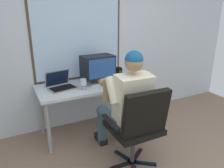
# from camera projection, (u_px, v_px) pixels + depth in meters

# --- Properties ---
(wall_rear) EXTENTS (5.47, 0.08, 2.89)m
(wall_rear) POSITION_uv_depth(u_px,v_px,m) (91.00, 28.00, 3.10)
(wall_rear) COLOR silver
(wall_rear) RESTS_ON ground
(desk) EXTENTS (1.46, 0.66, 0.72)m
(desk) POSITION_uv_depth(u_px,v_px,m) (92.00, 89.00, 2.95)
(desk) COLOR #979594
(desk) RESTS_ON ground
(office_chair) EXTENTS (0.61, 0.57, 0.96)m
(office_chair) POSITION_uv_depth(u_px,v_px,m) (139.00, 124.00, 2.21)
(office_chair) COLOR black
(office_chair) RESTS_ON ground
(person_seated) EXTENTS (0.54, 0.80, 1.30)m
(person_seated) POSITION_uv_depth(u_px,v_px,m) (126.00, 103.00, 2.40)
(person_seated) COLOR #3A5160
(person_seated) RESTS_ON ground
(crt_monitor) EXTENTS (0.45, 0.30, 0.39)m
(crt_monitor) POSITION_uv_depth(u_px,v_px,m) (98.00, 67.00, 2.92)
(crt_monitor) COLOR beige
(crt_monitor) RESTS_ON desk
(laptop) EXTENTS (0.39, 0.35, 0.23)m
(laptop) POSITION_uv_depth(u_px,v_px,m) (60.00, 84.00, 2.77)
(laptop) COLOR gray
(laptop) RESTS_ON desk
(wine_glass) EXTENTS (0.08, 0.08, 0.15)m
(wine_glass) POSITION_uv_depth(u_px,v_px,m) (83.00, 83.00, 2.68)
(wine_glass) COLOR silver
(wine_glass) RESTS_ON desk
(desk_speaker) EXTENTS (0.07, 0.10, 0.17)m
(desk_speaker) POSITION_uv_depth(u_px,v_px,m) (119.00, 73.00, 3.19)
(desk_speaker) COLOR black
(desk_speaker) RESTS_ON desk
(cd_case) EXTENTS (0.17, 0.16, 0.01)m
(cd_case) POSITION_uv_depth(u_px,v_px,m) (123.00, 82.00, 3.01)
(cd_case) COLOR #27292E
(cd_case) RESTS_ON desk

